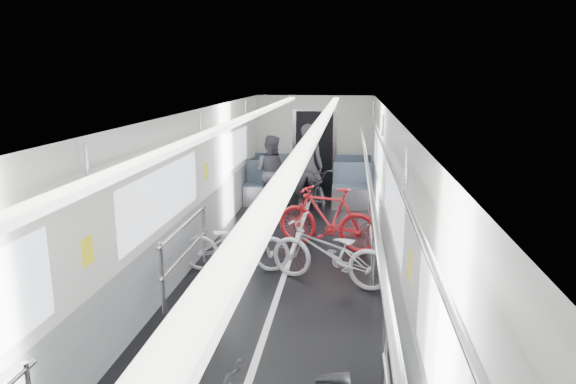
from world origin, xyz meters
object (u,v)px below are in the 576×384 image
bike_right_far (327,218)px  person_seated (271,171)px  bike_right_mid (329,252)px  bike_aisle (314,188)px  person_standing (307,167)px  bike_left_far (236,244)px

bike_right_far → person_seated: (-1.40, 2.68, 0.26)m
bike_right_mid → bike_aisle: bike_aisle is taller
person_standing → person_seated: person_standing is taller
person_standing → person_seated: (-0.82, 0.07, -0.14)m
bike_aisle → person_standing: person_standing is taller
bike_right_mid → person_seated: (-1.49, 4.19, 0.34)m
bike_right_mid → person_seated: size_ratio=1.10×
person_seated → bike_right_far: bearing=132.2°
person_seated → bike_right_mid: bearing=124.3°
bike_right_mid → bike_aisle: (-0.52, 4.12, 0.01)m
bike_left_far → bike_right_mid: (1.43, -0.32, 0.04)m
bike_left_far → person_seated: size_ratio=1.01×
bike_left_far → person_standing: (0.76, 3.80, 0.52)m
bike_aisle → person_standing: size_ratio=0.97×
bike_aisle → person_seated: person_seated is taller
bike_right_mid → person_standing: person_standing is taller
bike_left_far → person_standing: person_standing is taller
bike_right_mid → bike_left_far: bearing=-84.1°
bike_right_mid → person_seated: bearing=-141.8°
bike_left_far → bike_aisle: bike_aisle is taller
bike_right_mid → person_standing: size_ratio=0.94×
person_standing → person_seated: 0.84m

